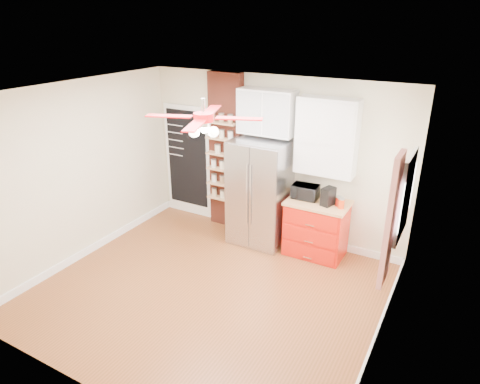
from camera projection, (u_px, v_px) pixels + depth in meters
The scene contains 21 objects.
floor at pixel (209, 291), 5.92m from camera, with size 4.50×4.50×0.00m, color brown.
ceiling at pixel (203, 94), 4.88m from camera, with size 4.50×4.50×0.00m, color white.
wall_back at pixel (273, 159), 7.02m from camera, with size 4.50×0.02×2.70m, color beige.
wall_front at pixel (83, 281), 3.79m from camera, with size 4.50×0.02×2.70m, color beige.
wall_left at pixel (81, 172), 6.41m from camera, with size 0.02×4.00×2.70m, color beige.
wall_right at pixel (390, 245), 4.39m from camera, with size 0.02×4.00×2.70m, color beige.
chalkboard at pixel (188, 158), 7.84m from camera, with size 0.95×0.05×1.95m.
brick_pillar at pixel (226, 153), 7.33m from camera, with size 0.60×0.16×2.70m, color maroon.
fridge at pixel (260, 192), 6.92m from camera, with size 0.90×0.70×1.75m, color #ADADB2.
upper_glass_cabinet at pixel (267, 112), 6.59m from camera, with size 0.90×0.35×0.70m, color white.
red_cabinet at pixel (316, 228), 6.69m from camera, with size 0.94×0.64×0.90m.
upper_shelf_unit at pixel (327, 137), 6.28m from camera, with size 0.90×0.30×1.15m, color white.
window at pixel (406, 196), 5.05m from camera, with size 0.04×0.75×1.05m, color white.
curtain at pixel (391, 221), 4.67m from camera, with size 0.06×0.40×1.55m, color red.
ceiling_fan at pixel (204, 118), 4.99m from camera, with size 1.40×1.40×0.44m.
toaster_oven at pixel (305, 192), 6.60m from camera, with size 0.40×0.27×0.22m, color black.
coffee_maker at pixel (328, 196), 6.35m from camera, with size 0.14×0.21×0.28m, color black.
canister_left at pixel (341, 204), 6.27m from camera, with size 0.10×0.10×0.14m, color red.
canister_right at pixel (339, 202), 6.35m from camera, with size 0.09×0.09×0.14m, color red.
pantry_jar_oats at pixel (218, 149), 7.20m from camera, with size 0.10×0.10×0.14m, color beige.
pantry_jar_beans at pixel (227, 151), 7.11m from camera, with size 0.08×0.08×0.13m, color brown.
Camera 1 is at (2.77, -4.11, 3.53)m, focal length 32.00 mm.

